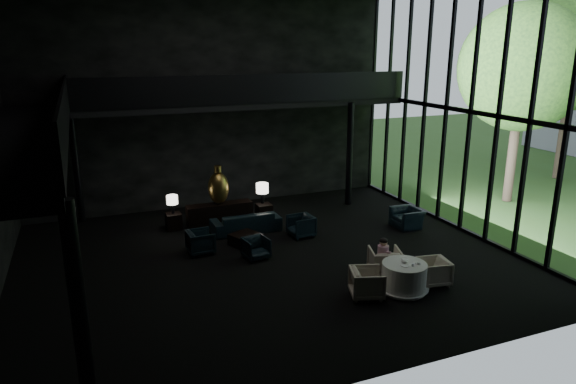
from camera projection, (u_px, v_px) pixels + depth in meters
name	position (u px, v px, depth m)	size (l,w,h in m)	color
floor	(268.00, 259.00, 15.03)	(14.00, 12.00, 0.02)	black
wall_back	(213.00, 102.00, 19.29)	(14.00, 0.04, 8.00)	black
wall_front	(388.00, 172.00, 8.59)	(14.00, 0.04, 8.00)	black
curtain_wall	(471.00, 112.00, 16.44)	(0.20, 12.00, 8.00)	black
mezzanine_left	(21.00, 138.00, 11.77)	(2.00, 12.00, 0.25)	black
mezzanine_back	(246.00, 104.00, 18.75)	(12.00, 2.00, 0.25)	black
railing_left	(65.00, 110.00, 11.97)	(0.06, 12.00, 1.00)	black
railing_back	(255.00, 89.00, 17.70)	(12.00, 0.06, 1.00)	black
column_sw	(81.00, 328.00, 7.60)	(0.24, 0.24, 4.00)	black
column_nw	(76.00, 167.00, 17.76)	(0.24, 0.24, 4.00)	black
column_ne	(349.00, 154.00, 19.78)	(0.24, 0.24, 4.00)	black
tree_near	(523.00, 68.00, 19.35)	(4.80, 4.80, 7.65)	#382D23
tree_far	(575.00, 47.00, 22.72)	(5.60, 5.60, 8.80)	#382D23
console	(220.00, 214.00, 17.99)	(2.30, 0.52, 0.73)	black
bronze_urn	(218.00, 188.00, 17.75)	(0.72, 0.72, 1.35)	#985624
side_table_left	(174.00, 221.00, 17.47)	(0.50, 0.50, 0.55)	black
table_lamp_left	(172.00, 200.00, 17.31)	(0.38, 0.38, 0.63)	black
side_table_right	(264.00, 212.00, 18.46)	(0.51, 0.51, 0.56)	black
table_lamp_right	(262.00, 189.00, 18.38)	(0.44, 0.44, 0.74)	black
sofa	(246.00, 217.00, 17.17)	(2.54, 0.74, 0.99)	black
lounge_armchair_west	(201.00, 241.00, 15.41)	(0.76, 0.71, 0.78)	black
lounge_armchair_east	(301.00, 225.00, 16.78)	(0.76, 0.71, 0.78)	black
lounge_armchair_south	(256.00, 248.00, 15.04)	(0.62, 0.58, 0.63)	black
window_armchair	(407.00, 216.00, 17.65)	(0.93, 0.60, 0.81)	black
coffee_table	(246.00, 240.00, 16.08)	(0.82, 0.82, 0.36)	black
dining_table	(404.00, 279.00, 13.03)	(1.28, 1.28, 0.75)	white
dining_chair_north	(385.00, 260.00, 13.93)	(0.85, 0.80, 0.88)	beige
dining_chair_east	(433.00, 271.00, 13.40)	(0.72, 0.67, 0.74)	#AAA38D
dining_chair_west	(367.00, 281.00, 12.70)	(0.82, 0.77, 0.84)	beige
child	(383.00, 249.00, 13.76)	(0.30, 0.30, 0.64)	#C97CAC
plate_a	(405.00, 265.00, 12.79)	(0.22, 0.22, 0.01)	white
plate_b	(405.00, 259.00, 13.18)	(0.20, 0.20, 0.01)	white
saucer	(418.00, 263.00, 12.92)	(0.17, 0.17, 0.01)	white
coffee_cup	(419.00, 263.00, 12.86)	(0.08, 0.08, 0.06)	white
cereal_bowl	(404.00, 262.00, 12.94)	(0.15, 0.15, 0.07)	white
cream_pot	(413.00, 265.00, 12.75)	(0.06, 0.06, 0.07)	#99999E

